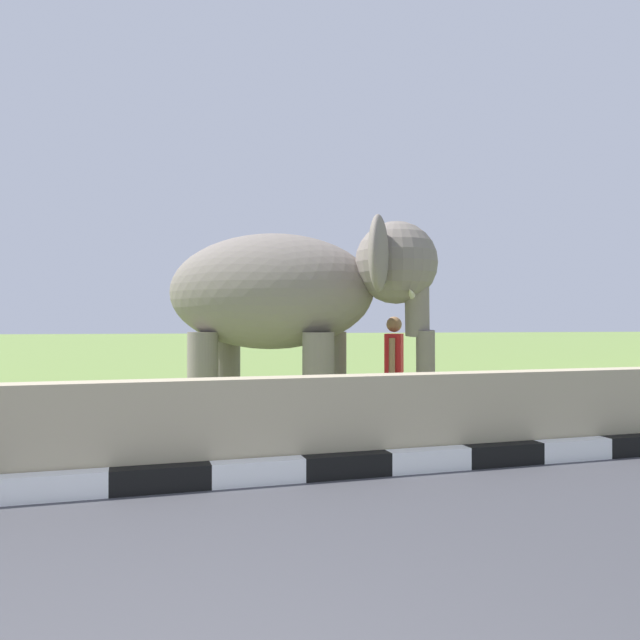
{
  "coord_description": "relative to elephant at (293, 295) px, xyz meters",
  "views": [
    {
      "loc": [
        -0.17,
        -1.92,
        1.53
      ],
      "look_at": [
        2.38,
        6.41,
        1.6
      ],
      "focal_mm": 34.76,
      "sensor_mm": 36.0,
      "label": 1
    }
  ],
  "objects": [
    {
      "name": "elephant",
      "position": [
        0.0,
        0.0,
        0.0
      ],
      "size": [
        3.95,
        3.46,
        2.99
      ],
      "color": "slate",
      "rests_on": "ground_plane"
    },
    {
      "name": "striped_curb",
      "position": [
        -2.45,
        -2.91,
        -1.85
      ],
      "size": [
        16.2,
        0.2,
        0.24
      ],
      "color": "white",
      "rests_on": "ground_plane"
    },
    {
      "name": "barrier_parapet",
      "position": [
        -0.1,
        -2.61,
        -1.47
      ],
      "size": [
        28.0,
        0.36,
        1.0
      ],
      "primitive_type": "cube",
      "color": "tan",
      "rests_on": "ground_plane"
    },
    {
      "name": "person_handler",
      "position": [
        1.48,
        -0.29,
        -1.04
      ],
      "size": [
        0.42,
        0.61,
        1.66
      ],
      "color": "navy",
      "rests_on": "ground_plane"
    }
  ]
}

